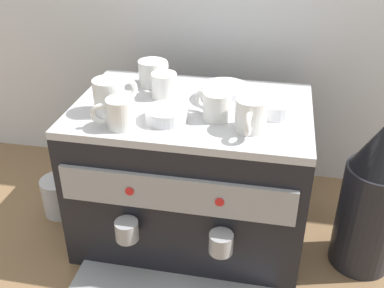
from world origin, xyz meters
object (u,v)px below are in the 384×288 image
(ceramic_cup_1, at_px, (251,115))
(ceramic_bowl_2, at_px, (273,108))
(ceramic_bowl_1, at_px, (166,115))
(ceramic_cup_3, at_px, (111,96))
(coffee_grinder, at_px, (373,198))
(espresso_machine, at_px, (192,174))
(ceramic_bowl_0, at_px, (225,93))
(ceramic_cup_2, at_px, (216,105))
(ceramic_cup_5, at_px, (119,113))
(ceramic_cup_0, at_px, (163,85))
(ceramic_cup_4, at_px, (153,72))
(milk_pitcher, at_px, (60,196))

(ceramic_cup_1, bearing_deg, ceramic_bowl_2, 64.29)
(ceramic_bowl_1, height_order, ceramic_bowl_2, ceramic_bowl_2)
(ceramic_cup_3, height_order, ceramic_bowl_2, ceramic_cup_3)
(coffee_grinder, bearing_deg, espresso_machine, 176.38)
(ceramic_cup_3, distance_m, coffee_grinder, 0.69)
(ceramic_cup_1, distance_m, ceramic_bowl_0, 0.18)
(ceramic_cup_1, xyz_separation_m, ceramic_cup_2, (-0.08, 0.05, -0.00))
(espresso_machine, distance_m, ceramic_cup_3, 0.31)
(ceramic_cup_3, height_order, coffee_grinder, ceramic_cup_3)
(ceramic_cup_3, bearing_deg, ceramic_bowl_2, 9.55)
(ceramic_cup_2, distance_m, ceramic_bowl_1, 0.12)
(espresso_machine, distance_m, ceramic_cup_5, 0.31)
(ceramic_cup_1, height_order, coffee_grinder, ceramic_cup_1)
(coffee_grinder, bearing_deg, ceramic_bowl_2, 173.44)
(ceramic_bowl_0, bearing_deg, ceramic_bowl_1, -129.08)
(ceramic_bowl_2, bearing_deg, ceramic_bowl_0, 153.84)
(espresso_machine, bearing_deg, ceramic_cup_0, 149.05)
(ceramic_cup_3, bearing_deg, ceramic_cup_4, 74.20)
(ceramic_bowl_0, bearing_deg, espresso_machine, -140.22)
(ceramic_bowl_1, bearing_deg, ceramic_cup_0, 106.73)
(ceramic_cup_3, bearing_deg, milk_pitcher, 161.44)
(ceramic_cup_4, distance_m, coffee_grinder, 0.65)
(ceramic_cup_1, relative_size, ceramic_cup_4, 1.02)
(ceramic_cup_1, relative_size, milk_pitcher, 0.95)
(ceramic_cup_2, bearing_deg, ceramic_bowl_0, 86.24)
(coffee_grinder, bearing_deg, ceramic_cup_2, -177.25)
(ceramic_cup_4, height_order, coffee_grinder, ceramic_cup_4)
(ceramic_cup_1, bearing_deg, ceramic_cup_5, -171.94)
(ceramic_cup_0, distance_m, ceramic_cup_1, 0.28)
(espresso_machine, height_order, ceramic_bowl_0, ceramic_bowl_0)
(ceramic_cup_1, xyz_separation_m, ceramic_cup_3, (-0.34, 0.03, 0.00))
(espresso_machine, distance_m, ceramic_cup_4, 0.30)
(espresso_machine, height_order, ceramic_bowl_1, ceramic_bowl_1)
(ceramic_bowl_2, distance_m, coffee_grinder, 0.34)
(ceramic_cup_0, height_order, ceramic_bowl_1, ceramic_cup_0)
(ceramic_cup_5, distance_m, ceramic_bowl_2, 0.36)
(ceramic_cup_2, relative_size, ceramic_bowl_1, 0.94)
(milk_pitcher, bearing_deg, ceramic_cup_3, -18.56)
(ceramic_cup_5, distance_m, ceramic_bowl_0, 0.29)
(ceramic_cup_0, xyz_separation_m, ceramic_cup_1, (0.24, -0.14, 0.01))
(ceramic_cup_3, height_order, ceramic_bowl_0, ceramic_cup_3)
(ceramic_cup_5, distance_m, milk_pitcher, 0.49)
(espresso_machine, distance_m, ceramic_bowl_2, 0.29)
(ceramic_cup_3, height_order, milk_pitcher, ceramic_cup_3)
(espresso_machine, xyz_separation_m, ceramic_cup_0, (-0.08, 0.05, 0.23))
(ceramic_cup_2, bearing_deg, ceramic_cup_3, -176.63)
(ceramic_cup_0, distance_m, ceramic_bowl_2, 0.29)
(ceramic_bowl_0, relative_size, coffee_grinder, 0.28)
(espresso_machine, relative_size, coffee_grinder, 1.38)
(ceramic_cup_3, xyz_separation_m, coffee_grinder, (0.65, 0.03, -0.24))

